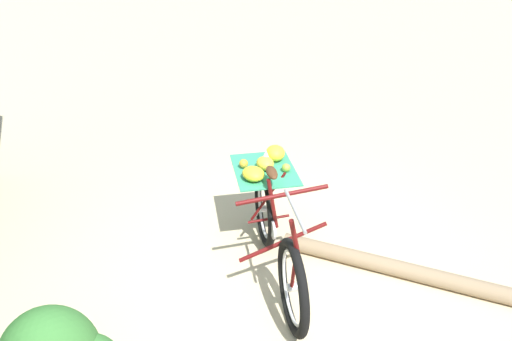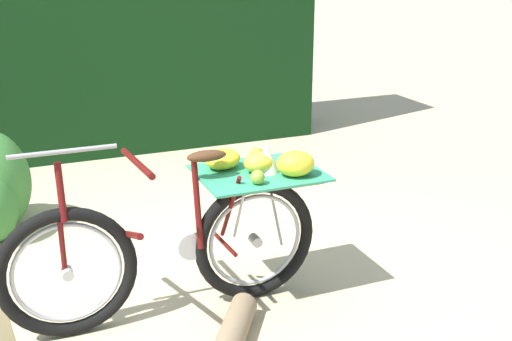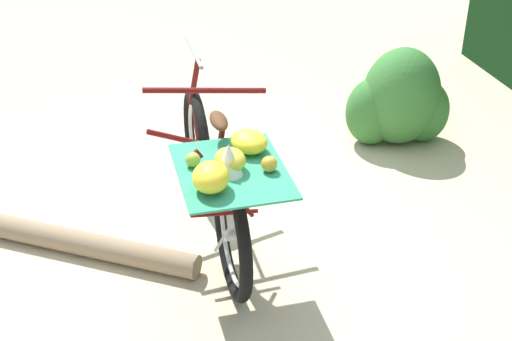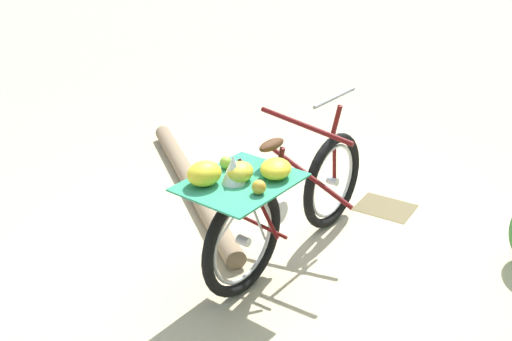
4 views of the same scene
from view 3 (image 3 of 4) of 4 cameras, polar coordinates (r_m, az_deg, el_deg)
ground_plane at (r=4.51m, az=0.22°, el=-4.48°), size 60.00×60.00×0.00m
bicycle at (r=4.08m, az=-3.21°, el=-0.65°), size 0.73×1.80×1.03m
fallen_log at (r=4.62m, az=-19.06°, el=-4.35°), size 2.03×1.66×0.15m
shrub_cluster at (r=5.45m, az=11.36°, el=5.40°), size 0.78×0.54×0.75m
leaf_litter_patch at (r=5.32m, az=-3.18°, el=1.42°), size 0.44×0.36×0.01m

